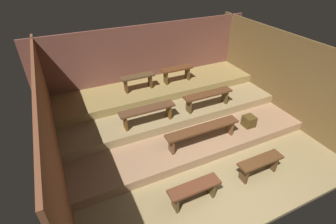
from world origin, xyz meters
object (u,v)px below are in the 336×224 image
Objects in this scene: bench_floor_right at (260,163)px; bench_floor_left at (194,190)px; bench_upper_right at (177,71)px; bench_upper_left at (138,79)px; bench_lower_center at (203,130)px; bench_middle_left at (147,111)px; wooden_crate_lower at (249,121)px; bench_middle_right at (208,96)px.

bench_floor_left is at bearing 180.00° from bench_floor_right.
bench_upper_left is at bearing 180.00° from bench_upper_right.
bench_middle_left reaches higher than bench_lower_center.
wooden_crate_lower is (2.35, 1.26, 0.04)m from bench_floor_left.
bench_lower_center is (-0.68, 1.21, 0.25)m from bench_floor_right.
bench_middle_right is 2.01m from bench_upper_left.
wooden_crate_lower is at bearing 28.11° from bench_floor_left.
bench_upper_right reaches higher than wooden_crate_lower.
bench_middle_left reaches higher than bench_floor_left.
bench_lower_center is 1.46m from wooden_crate_lower.
bench_middle_left is at bearing 135.17° from bench_lower_center.
bench_middle_left is at bearing -100.41° from bench_upper_left.
bench_upper_right is at bearing 68.26° from bench_floor_left.
bench_floor_right is 1.07× the size of bench_upper_left.
bench_middle_right is (0.75, 0.97, 0.21)m from bench_lower_center.
bench_upper_right is 3.39× the size of wooden_crate_lower.
bench_floor_left is 2.23m from bench_middle_left.
bench_lower_center is 6.50× the size of wooden_crate_lower.
bench_middle_left is 1.00× the size of bench_middle_right.
bench_lower_center is 2.47m from bench_upper_left.
bench_lower_center is 1.39m from bench_middle_left.
bench_middle_left is 1.44× the size of bench_upper_left.
bench_lower_center is 1.92× the size of bench_upper_left.
bench_upper_left is at bearing 111.74° from bench_floor_right.
bench_floor_left is at bearing -88.26° from bench_middle_left.
bench_floor_right is 0.56× the size of bench_lower_center.
bench_floor_left is 1.07× the size of bench_upper_left.
bench_upper_right is at bearing 0.00° from bench_upper_left.
bench_upper_right is (1.23, 0.00, 0.00)m from bench_upper_left.
bench_middle_left is 4.88× the size of wooden_crate_lower.
bench_lower_center is at bearing -178.20° from wooden_crate_lower.
bench_middle_right is at bearing -42.46° from bench_upper_left.
bench_floor_left is 3.64× the size of wooden_crate_lower.
bench_floor_right is at bearing 0.00° from bench_floor_left.
bench_lower_center is at bearing -127.55° from bench_middle_right.
bench_floor_left is at bearing -151.89° from wooden_crate_lower.
bench_floor_left is 0.75× the size of bench_middle_left.
bench_floor_right is (1.59, 0.00, 0.00)m from bench_floor_left.
bench_middle_right reaches higher than bench_floor_left.
bench_floor_right is at bearing -87.05° from bench_upper_right.
wooden_crate_lower is at bearing -53.05° from bench_middle_right.
bench_lower_center is 2.41m from bench_upper_right.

